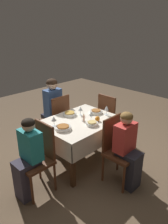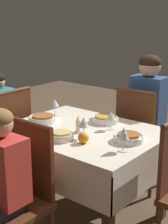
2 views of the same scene
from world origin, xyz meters
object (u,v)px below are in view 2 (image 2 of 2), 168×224
(person_adult_denim, at_px, (150,112))
(wine_glass_north, at_px, (111,116))
(wine_glass_east, at_px, (124,134))
(bowl_west, at_px, (43,118))
(wine_glass_west, at_px, (55,103))
(dining_table, at_px, (83,143))
(wine_glass_south, at_px, (84,123))
(chair_north, at_px, (141,134))
(bowl_east, at_px, (128,137))
(orange_fruit, at_px, (83,138))
(candle_centerpiece, at_px, (78,127))
(chair_west, at_px, (7,134))
(chair_south, at_px, (18,192))
(bowl_north, at_px, (105,119))
(bowl_south, at_px, (61,136))

(person_adult_denim, height_order, wine_glass_north, person_adult_denim)
(person_adult_denim, relative_size, wine_glass_east, 7.73)
(bowl_west, height_order, wine_glass_west, wine_glass_west)
(dining_table, xyz_separation_m, wine_glass_south, (0.11, -0.13, 0.22))
(wine_glass_south, bearing_deg, wine_glass_north, 81.60)
(chair_north, distance_m, bowl_west, 0.91)
(bowl_east, height_order, orange_fruit, orange_fruit)
(wine_glass_east, xyz_separation_m, candle_centerpiece, (-0.44, 0.08, -0.07))
(bowl_west, distance_m, wine_glass_east, 0.84)
(wine_glass_north, relative_size, wine_glass_west, 0.91)
(bowl_east, bearing_deg, person_adult_denim, 108.95)
(dining_table, bearing_deg, wine_glass_west, 163.81)
(dining_table, height_order, candle_centerpiece, candle_centerpiece)
(chair_west, relative_size, person_adult_denim, 0.78)
(chair_south, xyz_separation_m, orange_fruit, (0.12, 0.48, 0.24))
(dining_table, xyz_separation_m, person_adult_denim, (0.10, 0.84, 0.07))
(bowl_east, distance_m, candle_centerpiece, 0.38)
(bowl_north, height_order, wine_glass_north, wine_glass_north)
(wine_glass_north, xyz_separation_m, candle_centerpiece, (-0.14, -0.21, -0.06))
(dining_table, relative_size, wine_glass_north, 8.23)
(chair_north, distance_m, orange_fruit, 0.93)
(chair_south, distance_m, bowl_west, 0.80)
(chair_west, xyz_separation_m, wine_glass_south, (0.93, -0.05, 0.31))
(dining_table, relative_size, bowl_south, 6.43)
(bowl_west, bearing_deg, wine_glass_east, -6.85)
(chair_west, distance_m, bowl_south, 0.87)
(wine_glass_east, bearing_deg, wine_glass_south, 176.50)
(chair_north, distance_m, wine_glass_north, 0.63)
(candle_centerpiece, distance_m, orange_fruit, 0.21)
(dining_table, height_order, bowl_south, bowl_south)
(wine_glass_south, distance_m, orange_fruit, 0.12)
(bowl_west, distance_m, orange_fruit, 0.57)
(chair_west, relative_size, bowl_east, 4.60)
(chair_north, height_order, bowl_west, chair_north)
(dining_table, xyz_separation_m, chair_south, (0.05, -0.69, -0.10))
(dining_table, bearing_deg, wine_glass_north, 42.53)
(chair_north, xyz_separation_m, orange_fruit, (0.07, -0.89, 0.24))
(chair_south, height_order, wine_glass_west, chair_south)
(wine_glass_north, distance_m, wine_glass_east, 0.42)
(chair_west, bearing_deg, wine_glass_north, 102.50)
(candle_centerpiece, bearing_deg, bowl_north, 88.90)
(wine_glass_west, bearing_deg, candle_centerpiece, -24.59)
(bowl_west, xyz_separation_m, candle_centerpiece, (0.39, -0.02, 0.02))
(bowl_north, height_order, bowl_east, same)
(wine_glass_south, bearing_deg, person_adult_denim, 90.57)
(chair_south, bearing_deg, bowl_east, 64.48)
(bowl_south, height_order, candle_centerpiece, candle_centerpiece)
(chair_south, xyz_separation_m, person_adult_denim, (0.05, 1.52, 0.17))
(chair_west, relative_size, wine_glass_west, 6.22)
(wine_glass_south, height_order, candle_centerpiece, wine_glass_south)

